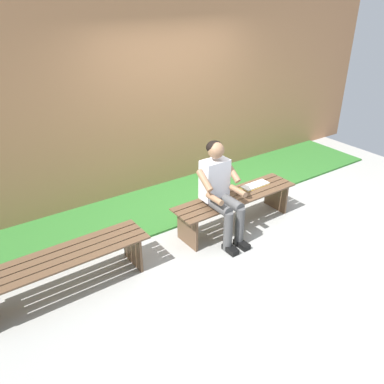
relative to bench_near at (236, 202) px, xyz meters
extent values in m
cube|color=#9E9E99|center=(1.14, 1.00, -0.36)|extent=(10.00, 7.00, 0.04)
cube|color=#2D6B28|center=(1.14, -1.34, -0.33)|extent=(9.00, 1.94, 0.03)
cube|color=#B27A51|center=(0.50, -1.72, 1.20)|extent=(9.50, 0.24, 3.09)
cube|color=brown|center=(0.00, -0.17, 0.09)|extent=(1.78, 0.14, 0.02)
cube|color=brown|center=(0.00, -0.06, 0.09)|extent=(1.78, 0.14, 0.02)
cube|color=brown|center=(0.00, 0.06, 0.09)|extent=(1.78, 0.14, 0.02)
cube|color=brown|center=(0.00, 0.17, 0.09)|extent=(1.78, 0.14, 0.02)
cube|color=brown|center=(-0.77, -0.02, -0.13)|extent=(0.04, 0.40, 0.42)
cube|color=brown|center=(0.77, 0.02, -0.13)|extent=(0.04, 0.40, 0.42)
cube|color=brown|center=(2.28, -0.17, 0.09)|extent=(1.79, 0.14, 0.02)
cube|color=brown|center=(2.28, -0.06, 0.09)|extent=(1.79, 0.14, 0.02)
cube|color=brown|center=(2.27, 0.06, 0.09)|extent=(1.79, 0.14, 0.02)
cube|color=brown|center=(2.27, 0.17, 0.09)|extent=(1.79, 0.14, 0.02)
cube|color=brown|center=(1.50, -0.02, -0.13)|extent=(0.04, 0.40, 0.42)
cube|color=silver|center=(0.35, -0.02, 0.42)|extent=(0.34, 0.20, 0.50)
sphere|color=#936B4C|center=(0.35, -0.01, 0.80)|extent=(0.20, 0.20, 0.20)
ellipsoid|color=black|center=(0.35, -0.04, 0.83)|extent=(0.20, 0.19, 0.15)
cylinder|color=#4C4C4C|center=(0.26, 0.18, 0.17)|extent=(0.13, 0.40, 0.13)
cylinder|color=#4C4C4C|center=(0.44, 0.18, 0.17)|extent=(0.13, 0.40, 0.13)
cylinder|color=#4C4C4C|center=(0.26, 0.38, -0.08)|extent=(0.11, 0.11, 0.51)
cube|color=black|center=(0.26, 0.44, -0.31)|extent=(0.10, 0.22, 0.07)
cylinder|color=#4C4C4C|center=(0.44, 0.38, -0.08)|extent=(0.11, 0.11, 0.51)
cube|color=black|center=(0.44, 0.44, -0.31)|extent=(0.10, 0.22, 0.07)
cylinder|color=#936B4C|center=(0.14, 0.06, 0.49)|extent=(0.08, 0.28, 0.23)
cylinder|color=#936B4C|center=(0.17, 0.22, 0.31)|extent=(0.07, 0.26, 0.07)
cylinder|color=#936B4C|center=(0.56, 0.06, 0.49)|extent=(0.08, 0.28, 0.23)
cylinder|color=#936B4C|center=(0.52, 0.22, 0.31)|extent=(0.07, 0.26, 0.07)
sphere|color=gold|center=(-0.07, -0.01, 0.15)|extent=(0.09, 0.09, 0.09)
cube|color=white|center=(-0.49, -0.07, 0.11)|extent=(0.20, 0.15, 0.02)
cube|color=white|center=(-0.29, -0.06, 0.11)|extent=(0.20, 0.15, 0.02)
cube|color=#BF8C1E|center=(-0.39, -0.06, 0.11)|extent=(0.42, 0.17, 0.01)
camera|label=1|loc=(3.03, 3.39, 2.49)|focal=37.00mm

